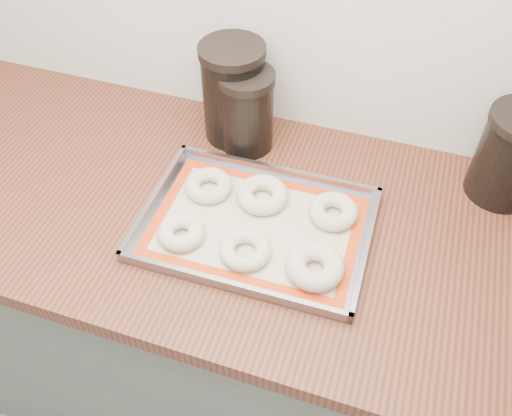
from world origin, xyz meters
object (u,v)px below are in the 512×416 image
(bagel_back_left, at_px, (209,186))
(bagel_back_right, at_px, (333,211))
(bagel_front_right, at_px, (315,266))
(bagel_back_mid, at_px, (262,195))
(canister_mid, at_px, (247,111))
(baking_tray, at_px, (256,225))
(bagel_front_left, at_px, (181,232))
(bagel_front_mid, at_px, (245,250))
(canister_left, at_px, (233,93))

(bagel_back_left, bearing_deg, bagel_back_right, 2.31)
(bagel_front_right, height_order, bagel_back_mid, bagel_front_right)
(bagel_back_mid, bearing_deg, canister_mid, 118.78)
(baking_tray, xyz_separation_m, bagel_back_mid, (-0.01, 0.07, 0.01))
(bagel_back_right, bearing_deg, baking_tray, -152.47)
(canister_mid, bearing_deg, bagel_front_left, -95.27)
(bagel_back_mid, relative_size, bagel_back_right, 1.08)
(bagel_back_left, bearing_deg, canister_mid, 81.64)
(baking_tray, bearing_deg, bagel_front_right, -27.82)
(bagel_front_right, bearing_deg, bagel_front_mid, -179.36)
(bagel_back_left, relative_size, canister_mid, 0.52)
(bagel_front_right, distance_m, bagel_back_right, 0.15)
(bagel_front_left, relative_size, bagel_front_right, 0.85)
(bagel_front_left, distance_m, canister_mid, 0.33)
(baking_tray, bearing_deg, canister_left, 118.03)
(baking_tray, xyz_separation_m, bagel_back_left, (-0.13, 0.06, 0.01))
(bagel_front_left, relative_size, bagel_back_left, 0.94)
(baking_tray, bearing_deg, bagel_front_mid, -87.44)
(baking_tray, relative_size, bagel_front_mid, 4.59)
(bagel_front_mid, distance_m, bagel_back_left, 0.19)
(bagel_back_mid, relative_size, canister_mid, 0.56)
(bagel_front_mid, bearing_deg, bagel_back_left, 133.34)
(bagel_back_left, height_order, canister_mid, canister_mid)
(bagel_back_mid, relative_size, canister_left, 0.46)
(bagel_back_left, distance_m, canister_mid, 0.20)
(bagel_back_right, bearing_deg, bagel_back_left, -177.69)
(baking_tray, relative_size, bagel_back_left, 4.60)
(bagel_front_mid, bearing_deg, canister_mid, 108.43)
(bagel_front_right, distance_m, bagel_back_mid, 0.21)
(bagel_back_mid, bearing_deg, bagel_front_left, -129.23)
(bagel_back_mid, distance_m, canister_mid, 0.21)
(bagel_front_right, bearing_deg, canister_left, 129.62)
(bagel_back_right, distance_m, canister_mid, 0.31)
(baking_tray, height_order, canister_mid, canister_mid)
(baking_tray, distance_m, bagel_back_mid, 0.08)
(bagel_front_mid, height_order, bagel_back_mid, bagel_back_mid)
(bagel_front_left, bearing_deg, bagel_front_mid, -0.11)
(baking_tray, bearing_deg, bagel_front_left, -150.02)
(bagel_front_right, bearing_deg, bagel_front_left, -179.73)
(baking_tray, distance_m, bagel_front_left, 0.15)
(baking_tray, bearing_deg, bagel_back_left, 153.67)
(bagel_front_left, height_order, bagel_front_mid, bagel_front_left)
(bagel_back_mid, distance_m, bagel_back_right, 0.15)
(bagel_back_mid, xyz_separation_m, canister_mid, (-0.09, 0.17, 0.08))
(bagel_back_mid, height_order, bagel_back_right, bagel_back_mid)
(bagel_back_right, height_order, canister_mid, canister_mid)
(bagel_back_mid, bearing_deg, bagel_front_right, -44.29)
(bagel_front_mid, bearing_deg, bagel_back_right, 47.20)
(bagel_front_right, relative_size, canister_mid, 0.58)
(canister_left, xyz_separation_m, canister_mid, (0.04, -0.03, -0.02))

